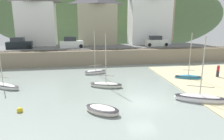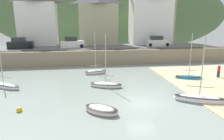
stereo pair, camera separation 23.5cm
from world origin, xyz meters
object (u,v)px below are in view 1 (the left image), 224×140
(waterfront_building_left, at_px, (36,17))
(waterfront_building_centre, at_px, (97,19))
(parked_car_end_of_row, at_px, (156,42))
(parked_car_by_wall, at_px, (71,43))
(dinghy_open_wooden, at_px, (199,98))
(church_with_spire, at_px, (167,4))
(mooring_buoy, at_px, (20,110))
(sailboat_tall_mast, at_px, (106,85))
(motorboat_with_cabin, at_px, (3,86))
(person_near_water, at_px, (218,70))
(parked_car_near_slipway, at_px, (19,44))
(waterfront_building_right, at_px, (149,16))
(sailboat_blue_trim, at_px, (188,77))
(sailboat_white_hull, at_px, (95,72))
(sailboat_far_left, at_px, (102,110))

(waterfront_building_left, relative_size, waterfront_building_centre, 1.06)
(parked_car_end_of_row, bearing_deg, parked_car_by_wall, 179.83)
(parked_car_end_of_row, bearing_deg, dinghy_open_wooden, -100.74)
(church_with_spire, height_order, mooring_buoy, church_with_spire)
(parked_car_end_of_row, bearing_deg, waterfront_building_left, 168.47)
(church_with_spire, distance_m, sailboat_tall_mast, 31.58)
(motorboat_with_cabin, xyz_separation_m, dinghy_open_wooden, (18.71, -6.80, 0.07))
(person_near_water, bearing_deg, parked_car_near_slipway, 152.55)
(waterfront_building_right, relative_size, motorboat_with_cabin, 2.53)
(motorboat_with_cabin, bearing_deg, parked_car_near_slipway, 130.33)
(parked_car_near_slipway, distance_m, parked_car_by_wall, 8.79)
(waterfront_building_centre, bearing_deg, parked_car_end_of_row, -22.52)
(parked_car_near_slipway, height_order, parked_car_by_wall, same)
(waterfront_building_centre, height_order, sailboat_tall_mast, waterfront_building_centre)
(church_with_spire, height_order, sailboat_tall_mast, church_with_spire)
(waterfront_building_left, bearing_deg, parked_car_by_wall, -34.72)
(parked_car_near_slipway, bearing_deg, sailboat_tall_mast, -55.19)
(parked_car_end_of_row, xyz_separation_m, mooring_buoy, (-19.28, -20.96, -3.06))
(sailboat_blue_trim, bearing_deg, parked_car_near_slipway, 166.36)
(church_with_spire, distance_m, motorboat_with_cabin, 37.76)
(waterfront_building_centre, distance_m, dinghy_open_wooden, 27.61)
(waterfront_building_right, relative_size, parked_car_end_of_row, 2.68)
(waterfront_building_centre, relative_size, sailboat_tall_mast, 1.69)
(motorboat_with_cabin, xyz_separation_m, mooring_buoy, (3.40, -6.51, -0.09))
(waterfront_building_centre, distance_m, sailboat_tall_mast, 21.63)
(sailboat_white_hull, bearing_deg, sailboat_tall_mast, -94.96)
(sailboat_far_left, bearing_deg, sailboat_blue_trim, 70.03)
(sailboat_far_left, relative_size, parked_car_end_of_row, 0.77)
(mooring_buoy, bearing_deg, sailboat_white_hull, 57.98)
(waterfront_building_left, distance_m, person_near_water, 32.21)
(sailboat_tall_mast, height_order, parked_car_near_slipway, sailboat_tall_mast)
(dinghy_open_wooden, bearing_deg, motorboat_with_cabin, -175.59)
(sailboat_tall_mast, relative_size, sailboat_white_hull, 0.99)
(sailboat_white_hull, bearing_deg, church_with_spire, 33.88)
(waterfront_building_left, height_order, sailboat_blue_trim, waterfront_building_left)
(sailboat_blue_trim, bearing_deg, church_with_spire, 91.72)
(waterfront_building_right, height_order, sailboat_blue_trim, waterfront_building_right)
(waterfront_building_centre, distance_m, waterfront_building_right, 10.86)
(church_with_spire, relative_size, sailboat_white_hull, 2.73)
(motorboat_with_cabin, bearing_deg, mooring_buoy, -30.00)
(dinghy_open_wooden, distance_m, parked_car_by_wall, 24.55)
(waterfront_building_right, height_order, church_with_spire, church_with_spire)
(waterfront_building_left, distance_m, sailboat_white_hull, 19.16)
(sailboat_far_left, distance_m, sailboat_blue_trim, 14.00)
(waterfront_building_centre, relative_size, dinghy_open_wooden, 1.65)
(sailboat_white_hull, distance_m, parked_car_by_wall, 11.02)
(sailboat_far_left, height_order, parked_car_end_of_row, parked_car_end_of_row)
(waterfront_building_left, xyz_separation_m, motorboat_with_cabin, (-0.28, -18.95, -7.56))
(waterfront_building_left, bearing_deg, dinghy_open_wooden, -54.41)
(church_with_spire, distance_m, dinghy_open_wooden, 32.91)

